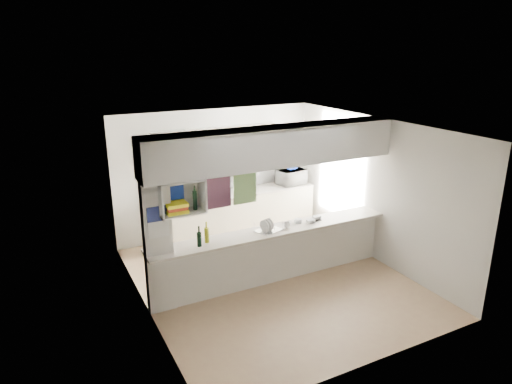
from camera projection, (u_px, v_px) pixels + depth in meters
floor at (273, 280)px, 7.69m from camera, size 4.80×4.80×0.00m
ceiling at (275, 127)px, 6.90m from camera, size 4.80×4.80×0.00m
wall_back at (216, 173)px, 9.33m from camera, size 4.20×0.00×4.20m
wall_left at (143, 231)px, 6.38m from camera, size 0.00×4.80×4.80m
wall_right at (375, 190)px, 8.21m from camera, size 0.00×4.80×4.80m
servery_partition at (264, 188)px, 7.11m from camera, size 4.20×0.50×2.60m
cubby_shelf at (179, 199)px, 6.43m from camera, size 0.65×0.35×0.50m
kitchen_run at (229, 197)px, 9.32m from camera, size 3.60×0.63×2.24m
microwave at (292, 177)px, 9.82m from camera, size 0.63×0.47×0.32m
bowl at (291, 168)px, 9.74m from camera, size 0.25×0.25×0.06m
dish_rack at (268, 226)px, 7.34m from camera, size 0.48×0.41×0.21m
cup at (287, 225)px, 7.46m from camera, size 0.14×0.14×0.09m
wine_bottles at (203, 237)px, 6.83m from camera, size 0.22×0.15×0.33m
plastic_tubs at (307, 220)px, 7.74m from camera, size 0.51×0.21×0.07m
utensil_jar at (202, 193)px, 9.02m from camera, size 0.11×0.11×0.15m
knife_block at (227, 188)px, 9.29m from camera, size 0.11×0.10×0.19m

